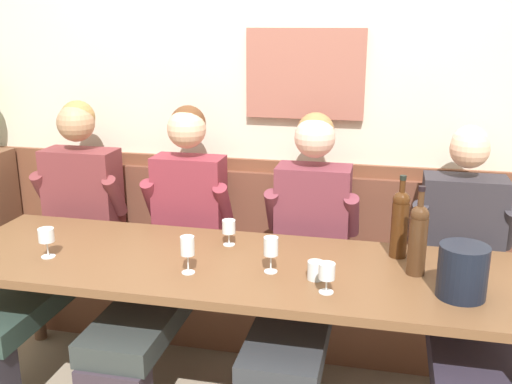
{
  "coord_description": "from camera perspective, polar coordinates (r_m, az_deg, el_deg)",
  "views": [
    {
      "loc": [
        0.68,
        -2.19,
        1.78
      ],
      "look_at": [
        0.08,
        0.46,
        0.99
      ],
      "focal_mm": 41.15,
      "sensor_mm": 36.0,
      "label": 1
    }
  ],
  "objects": [
    {
      "name": "wine_bottle_green_tall",
      "position": [
        2.75,
        13.82,
        -2.83
      ],
      "size": [
        0.08,
        0.08,
        0.39
      ],
      "color": "#42230E",
      "rests_on": "dining_table"
    },
    {
      "name": "person_center_left_seat",
      "position": [
        3.1,
        -8.32,
        -5.2
      ],
      "size": [
        0.5,
        1.22,
        1.34
      ],
      "color": "#322832",
      "rests_on": "ground"
    },
    {
      "name": "wine_glass_mid_left",
      "position": [
        2.83,
        -2.66,
        -3.52
      ],
      "size": [
        0.06,
        0.06,
        0.13
      ],
      "color": "silver",
      "rests_on": "dining_table"
    },
    {
      "name": "person_left_seat",
      "position": [
        2.94,
        4.71,
        -6.25
      ],
      "size": [
        0.5,
        1.22,
        1.33
      ],
      "color": "#362837",
      "rests_on": "ground"
    },
    {
      "name": "wine_glass_mid_right",
      "position": [
        2.52,
        1.46,
        -5.4
      ],
      "size": [
        0.06,
        0.06,
        0.16
      ],
      "color": "silver",
      "rests_on": "dining_table"
    },
    {
      "name": "wine_glass_center_front",
      "position": [
        2.36,
        6.9,
        -7.82
      ],
      "size": [
        0.07,
        0.07,
        0.13
      ],
      "color": "silver",
      "rests_on": "dining_table"
    },
    {
      "name": "wood_wainscot_panel",
      "position": [
        3.53,
        0.85,
        -4.86
      ],
      "size": [
        6.8,
        0.03,
        1.01
      ],
      "primitive_type": "cube",
      "color": "brown",
      "rests_on": "ground"
    },
    {
      "name": "water_tumbler_center",
      "position": [
        2.49,
        5.8,
        -7.58
      ],
      "size": [
        0.07,
        0.07,
        0.08
      ],
      "primitive_type": "cylinder",
      "color": "silver",
      "rests_on": "dining_table"
    },
    {
      "name": "person_center_right_seat",
      "position": [
        3.39,
        -18.83,
        -4.03
      ],
      "size": [
        0.53,
        1.22,
        1.35
      ],
      "color": "#302C36",
      "rests_on": "ground"
    },
    {
      "name": "dining_table",
      "position": [
        2.7,
        -2.94,
        -8.15
      ],
      "size": [
        2.59,
        0.8,
        0.73
      ],
      "color": "brown",
      "rests_on": "ground"
    },
    {
      "name": "room_wall_back",
      "position": [
        3.37,
        1.14,
        9.82
      ],
      "size": [
        6.8,
        0.12,
        2.8
      ],
      "color": "beige",
      "rests_on": "ground"
    },
    {
      "name": "person_right_seat",
      "position": [
        2.94,
        19.74,
        -7.95
      ],
      "size": [
        0.51,
        1.21,
        1.29
      ],
      "color": "#2B3730",
      "rests_on": "ground"
    },
    {
      "name": "ice_bucket",
      "position": [
        2.44,
        19.44,
        -7.29
      ],
      "size": [
        0.19,
        0.19,
        0.21
      ],
      "primitive_type": "cylinder",
      "color": "black",
      "rests_on": "dining_table"
    },
    {
      "name": "wine_bottle_amber_mid",
      "position": [
        2.58,
        15.47,
        -4.27
      ],
      "size": [
        0.08,
        0.08,
        0.39
      ],
      "color": "#422816",
      "rests_on": "dining_table"
    },
    {
      "name": "wine_glass_right_end",
      "position": [
        2.53,
        -6.68,
        -5.34
      ],
      "size": [
        0.06,
        0.06,
        0.17
      ],
      "color": "silver",
      "rests_on": "dining_table"
    },
    {
      "name": "wall_bench",
      "position": [
        3.44,
        0.1,
        -9.58
      ],
      "size": [
        2.89,
        0.42,
        0.94
      ],
      "color": "brown",
      "rests_on": "ground"
    },
    {
      "name": "wine_glass_left_end",
      "position": [
        2.85,
        -19.71,
        -4.12
      ],
      "size": [
        0.07,
        0.07,
        0.14
      ],
      "color": "silver",
      "rests_on": "dining_table"
    }
  ]
}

